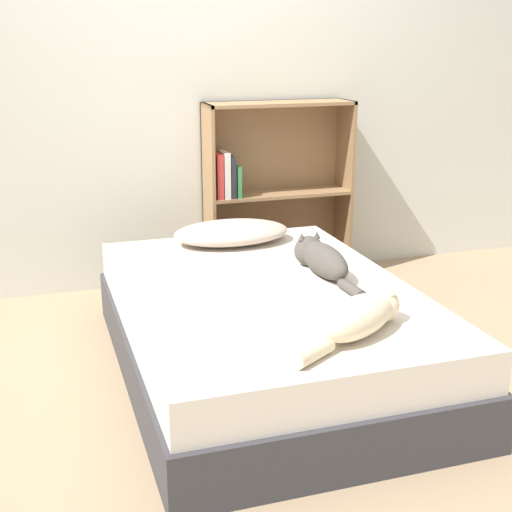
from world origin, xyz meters
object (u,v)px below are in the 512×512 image
object	(u,v)px
cat_light	(360,316)
cat_dark	(321,259)
pillow	(231,232)
bookshelf	(271,190)
bed	(266,329)

from	to	relation	value
cat_light	cat_dark	xyz separation A→B (m)	(0.14, 0.69, 0.00)
cat_light	cat_dark	world-z (taller)	cat_dark
pillow	bookshelf	distance (m)	0.67
bed	bookshelf	size ratio (longest dim) A/B	1.71
pillow	bed	bearing A→B (deg)	-93.78
pillow	cat_light	world-z (taller)	cat_light
cat_dark	bookshelf	world-z (taller)	bookshelf
cat_dark	pillow	bearing A→B (deg)	19.67
bed	pillow	xyz separation A→B (m)	(0.05, 0.71, 0.26)
cat_light	bookshelf	xyz separation A→B (m)	(0.29, 1.84, 0.09)
cat_dark	bookshelf	size ratio (longest dim) A/B	0.55
cat_light	bed	bearing A→B (deg)	73.09
bed	pillow	bearing A→B (deg)	86.22
pillow	bookshelf	size ratio (longest dim) A/B	0.57
pillow	bookshelf	bearing A→B (deg)	52.57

